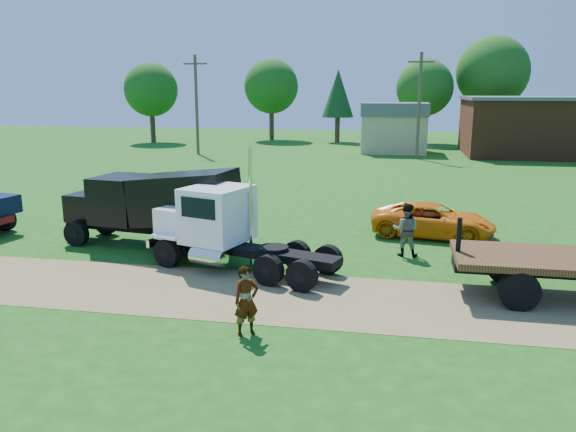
% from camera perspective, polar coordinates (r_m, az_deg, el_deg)
% --- Properties ---
extents(ground, '(140.00, 140.00, 0.00)m').
position_cam_1_polar(ground, '(16.73, -3.89, -7.97)').
color(ground, '#1C4E11').
rests_on(ground, ground).
extents(dirt_track, '(120.00, 4.20, 0.01)m').
position_cam_1_polar(dirt_track, '(16.73, -3.89, -7.95)').
color(dirt_track, brown).
rests_on(dirt_track, ground).
extents(white_semi_tractor, '(6.86, 3.99, 4.07)m').
position_cam_1_polar(white_semi_tractor, '(19.08, -6.98, -1.07)').
color(white_semi_tractor, black).
rests_on(white_semi_tractor, ground).
extents(black_dump_truck, '(7.23, 3.04, 3.07)m').
position_cam_1_polar(black_dump_truck, '(21.87, -13.32, 1.26)').
color(black_dump_truck, black).
rests_on(black_dump_truck, ground).
extents(orange_pickup, '(5.19, 2.92, 1.37)m').
position_cam_1_polar(orange_pickup, '(23.71, 14.52, -0.42)').
color(orange_pickup, orange).
rests_on(orange_pickup, ground).
extents(spectator_a, '(0.76, 0.72, 1.75)m').
position_cam_1_polar(spectator_a, '(13.86, -4.26, -8.61)').
color(spectator_a, '#999999').
rests_on(spectator_a, ground).
extents(spectator_b, '(1.00, 0.81, 1.93)m').
position_cam_1_polar(spectator_b, '(20.67, 11.88, -1.39)').
color(spectator_b, '#999999').
rests_on(spectator_b, ground).
extents(brick_building, '(15.40, 10.40, 5.30)m').
position_cam_1_polar(brick_building, '(56.99, 25.12, 8.26)').
color(brick_building, brown).
rests_on(brick_building, ground).
extents(tan_shed, '(6.20, 5.40, 4.70)m').
position_cam_1_polar(tan_shed, '(55.25, 10.75, 8.88)').
color(tan_shed, tan).
rests_on(tan_shed, ground).
extents(utility_poles, '(42.20, 0.28, 9.00)m').
position_cam_1_polar(utility_poles, '(50.20, 13.17, 11.03)').
color(utility_poles, brown).
rests_on(utility_poles, ground).
extents(tree_row, '(56.94, 13.20, 11.75)m').
position_cam_1_polar(tree_row, '(64.79, 11.48, 13.08)').
color(tree_row, '#3D2519').
rests_on(tree_row, ground).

